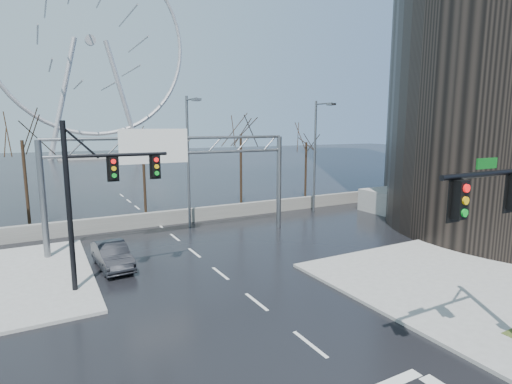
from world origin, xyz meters
TOP-DOWN VIEW (x-y plane):
  - ground at (0.00, 0.00)m, footprint 260.00×260.00m
  - sidewalk_right_ext at (10.00, 2.00)m, footprint 12.00×10.00m
  - barrier_wall at (0.00, 20.00)m, footprint 52.00×0.50m
  - signal_mast_far at (-5.87, 8.96)m, footprint 4.72×0.41m
  - sign_gantry at (-0.38, 14.96)m, footprint 16.36×0.40m
  - streetlight_mid at (2.00, 18.16)m, footprint 0.50×2.55m
  - streetlight_right at (14.00, 18.16)m, footprint 0.50×2.55m
  - tree_left at (-9.00, 23.50)m, footprint 3.75×3.75m
  - tree_center at (0.00, 24.50)m, footprint 3.25×3.25m
  - tree_right at (9.00, 23.50)m, footprint 3.90×3.90m
  - tree_far_right at (17.00, 24.00)m, footprint 3.40×3.40m
  - ferris_wheel at (5.00, 95.00)m, footprint 45.00×6.00m
  - car at (-4.88, 11.69)m, footprint 1.80×4.39m

SIDE VIEW (x-z plane):
  - ground at x=0.00m, z-range 0.00..0.00m
  - sidewalk_right_ext at x=10.00m, z-range 0.00..0.15m
  - barrier_wall at x=0.00m, z-range 0.00..1.10m
  - car at x=-4.88m, z-range 0.00..1.41m
  - signal_mast_far at x=-5.87m, z-range 0.83..8.83m
  - tree_center at x=0.00m, z-range 1.92..8.42m
  - sign_gantry at x=-0.38m, z-range 1.38..8.98m
  - tree_far_right at x=17.00m, z-range 2.01..8.81m
  - streetlight_mid at x=2.00m, z-range 0.89..10.89m
  - streetlight_right at x=14.00m, z-range 0.89..10.89m
  - tree_left at x=-9.00m, z-range 2.23..9.73m
  - tree_right at x=9.00m, z-range 2.32..10.12m
  - ferris_wheel at x=5.00m, z-range 0.68..51.59m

